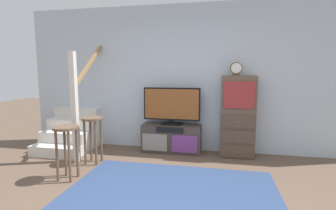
{
  "coord_description": "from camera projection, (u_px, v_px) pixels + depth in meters",
  "views": [
    {
      "loc": [
        0.54,
        -2.22,
        1.48
      ],
      "look_at": [
        -0.26,
        1.69,
        0.95
      ],
      "focal_mm": 26.71,
      "sensor_mm": 36.0,
      "label": 1
    }
  ],
  "objects": [
    {
      "name": "area_rug",
      "position": [
        171.0,
        193.0,
        3.04
      ],
      "size": [
        2.6,
        1.8,
        0.01
      ],
      "primitive_type": "cube",
      "color": "navy",
      "rests_on": "ground_plane"
    },
    {
      "name": "media_console",
      "position": [
        171.0,
        138.0,
        4.62
      ],
      "size": [
        1.08,
        0.38,
        0.51
      ],
      "color": "#423833",
      "rests_on": "ground_plane"
    },
    {
      "name": "bar_stool_far",
      "position": [
        93.0,
        130.0,
        4.02
      ],
      "size": [
        0.34,
        0.34,
        0.75
      ],
      "color": "brown",
      "rests_on": "ground_plane"
    },
    {
      "name": "desk_clock",
      "position": [
        236.0,
        69.0,
        4.22
      ],
      "size": [
        0.2,
        0.08,
        0.23
      ],
      "color": "#4C3823",
      "rests_on": "side_cabinet"
    },
    {
      "name": "staircase",
      "position": [
        77.0,
        128.0,
        5.0
      ],
      "size": [
        1.0,
        1.36,
        2.2
      ],
      "color": "silver",
      "rests_on": "ground_plane"
    },
    {
      "name": "television",
      "position": [
        172.0,
        105.0,
        4.56
      ],
      "size": [
        1.04,
        0.22,
        0.68
      ],
      "color": "black",
      "rests_on": "media_console"
    },
    {
      "name": "bar_stool_near",
      "position": [
        66.0,
        140.0,
        3.41
      ],
      "size": [
        0.34,
        0.34,
        0.74
      ],
      "color": "brown",
      "rests_on": "ground_plane"
    },
    {
      "name": "side_cabinet",
      "position": [
        238.0,
        117.0,
        4.34
      ],
      "size": [
        0.58,
        0.38,
        1.41
      ],
      "color": "brown",
      "rests_on": "ground_plane"
    },
    {
      "name": "back_wall",
      "position": [
        190.0,
        79.0,
        4.67
      ],
      "size": [
        6.4,
        0.12,
        2.7
      ],
      "primitive_type": "cube",
      "color": "silver",
      "rests_on": "ground_plane"
    }
  ]
}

